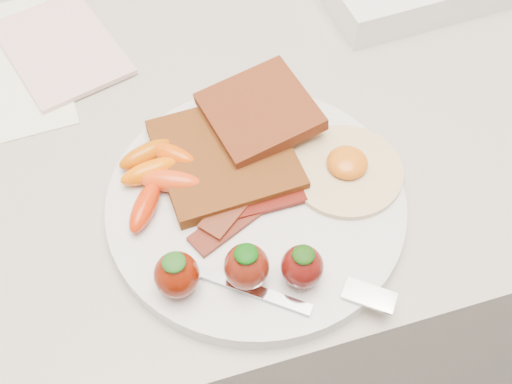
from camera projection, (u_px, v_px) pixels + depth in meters
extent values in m
cube|color=gray|center=(245.00, 278.00, 1.05)|extent=(2.00, 0.60, 0.90)
cylinder|color=silver|center=(256.00, 204.00, 0.58)|extent=(0.27, 0.27, 0.02)
cube|color=#38160B|center=(225.00, 156.00, 0.59)|extent=(0.13, 0.13, 0.01)
cube|color=#3F1507|center=(259.00, 111.00, 0.61)|extent=(0.11, 0.11, 0.02)
cylinder|color=beige|center=(345.00, 170.00, 0.59)|extent=(0.11, 0.11, 0.01)
ellipsoid|color=#CF6110|center=(347.00, 163.00, 0.58)|extent=(0.04, 0.04, 0.02)
cube|color=#4C0E10|center=(238.00, 217.00, 0.56)|extent=(0.10, 0.06, 0.00)
cube|color=#480304|center=(252.00, 204.00, 0.57)|extent=(0.10, 0.03, 0.00)
cube|color=#320908|center=(241.00, 196.00, 0.57)|extent=(0.09, 0.08, 0.00)
ellipsoid|color=#E76300|center=(150.00, 171.00, 0.58)|extent=(0.06, 0.03, 0.02)
ellipsoid|color=#E64010|center=(170.00, 181.00, 0.57)|extent=(0.06, 0.04, 0.02)
ellipsoid|color=red|center=(145.00, 207.00, 0.56)|extent=(0.05, 0.06, 0.02)
ellipsoid|color=#DB4D03|center=(170.00, 154.00, 0.59)|extent=(0.05, 0.05, 0.02)
ellipsoid|color=#C05602|center=(146.00, 154.00, 0.59)|extent=(0.06, 0.03, 0.02)
ellipsoid|color=#611203|center=(177.00, 275.00, 0.51)|extent=(0.04, 0.04, 0.04)
ellipsoid|color=#1A4B13|center=(174.00, 262.00, 0.49)|extent=(0.02, 0.02, 0.01)
ellipsoid|color=#5E170B|center=(247.00, 267.00, 0.51)|extent=(0.04, 0.04, 0.04)
ellipsoid|color=#084207|center=(246.00, 254.00, 0.49)|extent=(0.02, 0.02, 0.01)
ellipsoid|color=#520D0A|center=(302.00, 267.00, 0.51)|extent=(0.04, 0.04, 0.04)
ellipsoid|color=#123808|center=(304.00, 255.00, 0.50)|extent=(0.02, 0.02, 0.01)
cube|color=#B2BFCC|center=(252.00, 290.00, 0.52)|extent=(0.09, 0.07, 0.00)
cube|color=white|center=(369.00, 296.00, 0.52)|extent=(0.05, 0.04, 0.00)
cube|color=beige|center=(61.00, 48.00, 0.70)|extent=(0.15, 0.18, 0.01)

